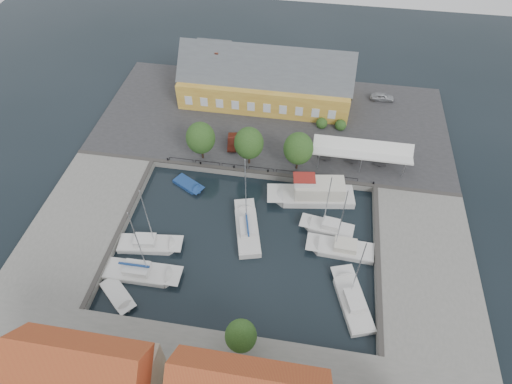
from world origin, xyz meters
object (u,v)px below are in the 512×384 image
east_boat_c (352,302)px  west_boat_d (141,273)px  car_silver (382,97)px  west_boat_c (149,245)px  center_sailboat (247,230)px  warehouse (262,81)px  east_boat_a (328,228)px  tent_canopy (362,150)px  car_red (232,142)px  launch_nw (188,185)px  launch_sw (118,295)px  trawler (314,194)px  east_boat_b (342,249)px

east_boat_c → west_boat_d: bearing=-179.3°
car_silver → east_boat_c: size_ratio=0.36×
west_boat_c → center_sailboat: bearing=19.9°
center_sailboat → warehouse: bearing=94.8°
warehouse → east_boat_c: 39.78m
warehouse → east_boat_a: size_ratio=2.81×
west_boat_c → tent_canopy: bearing=35.3°
west_boat_c → car_red: bearing=70.7°
warehouse → launch_nw: warehouse is taller
center_sailboat → launch_sw: (-13.16, -11.60, -0.27)m
car_silver → west_boat_c: bearing=137.8°
west_boat_d → car_red: bearing=74.9°
east_boat_c → trawler: bearing=109.8°
east_boat_c → east_boat_b: bearing=101.2°
car_red → west_boat_d: (-6.41, -23.70, -1.37)m
tent_canopy → car_silver: bearing=77.0°
east_boat_a → west_boat_c: 23.13m
tent_canopy → launch_nw: bearing=-162.7°
tent_canopy → launch_sw: size_ratio=2.59×
trawler → east_boat_a: (2.24, -5.09, -0.75)m
car_silver → trawler: (-9.93, -23.70, -0.66)m
launch_nw → launch_sw: bearing=-100.4°
trawler → east_boat_a: bearing=-66.3°
center_sailboat → launch_nw: center_sailboat is taller
trawler → east_boat_c: bearing=-70.2°
center_sailboat → west_boat_c: (-11.87, -4.29, -0.10)m
trawler → car_silver: bearing=67.3°
car_silver → car_red: (-23.08, -15.54, -0.05)m
car_red → launch_sw: (-8.15, -26.88, -1.55)m
tent_canopy → center_sailboat: 20.38m
launch_sw → launch_nw: size_ratio=1.07×
warehouse → car_silver: size_ratio=7.15×
car_silver → east_boat_a: bearing=163.3°
east_boat_c → launch_sw: 27.00m
warehouse → west_boat_c: bearing=-106.4°
car_red → launch_sw: 28.13m
car_silver → east_boat_a: size_ratio=0.39×
car_silver → launch_sw: 52.70m
east_boat_a → east_boat_c: size_ratio=0.92×
center_sailboat → trawler: bearing=41.2°
tent_canopy → center_sailboat: size_ratio=1.11×
west_boat_c → east_boat_b: bearing=7.7°
car_silver → east_boat_c: bearing=171.7°
launch_sw → east_boat_a: bearing=30.1°
car_red → launch_nw: bearing=-127.9°
warehouse → launch_sw: (-10.79, -39.66, -4.34)m
center_sailboat → west_boat_c: 12.62m
west_boat_d → east_boat_a: bearing=25.6°
center_sailboat → east_boat_c: size_ratio=1.14×
car_red → east_boat_a: (15.39, -13.25, -1.37)m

